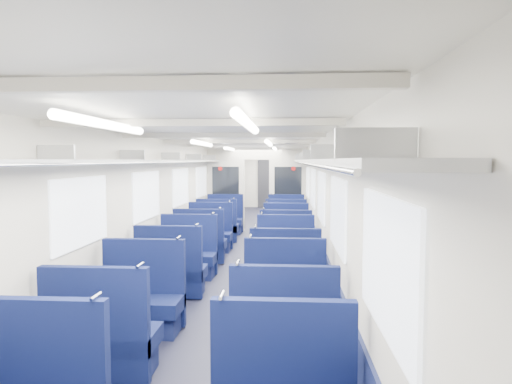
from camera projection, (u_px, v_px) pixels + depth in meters
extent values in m
cube|color=black|center=(249.00, 249.00, 10.08)|extent=(2.80, 18.00, 0.01)
cube|color=silver|center=(249.00, 143.00, 9.92)|extent=(2.80, 18.00, 0.01)
cube|color=beige|center=(186.00, 196.00, 10.10)|extent=(0.02, 18.00, 2.35)
cube|color=#11183B|center=(187.00, 233.00, 10.15)|extent=(0.03, 17.90, 0.70)
cube|color=beige|center=(312.00, 197.00, 9.91)|extent=(0.02, 18.00, 2.35)
cube|color=#11183B|center=(311.00, 234.00, 9.96)|extent=(0.03, 17.90, 0.70)
cube|color=beige|center=(267.00, 179.00, 18.96)|extent=(2.80, 0.02, 2.35)
cube|color=#B2B5BA|center=(194.00, 161.00, 10.03)|extent=(0.34, 17.40, 0.04)
cylinder|color=silver|center=(202.00, 162.00, 10.02)|extent=(0.02, 17.40, 0.02)
cube|color=#B2B5BA|center=(56.00, 153.00, 4.05)|extent=(0.34, 0.03, 0.14)
cube|color=#B2B5BA|center=(132.00, 155.00, 6.04)|extent=(0.34, 0.03, 0.14)
cube|color=#B2B5BA|center=(171.00, 156.00, 8.03)|extent=(0.34, 0.03, 0.14)
cube|color=#B2B5BA|center=(194.00, 157.00, 10.02)|extent=(0.34, 0.03, 0.14)
cube|color=#B2B5BA|center=(209.00, 158.00, 12.01)|extent=(0.34, 0.03, 0.14)
cube|color=#B2B5BA|center=(220.00, 158.00, 14.00)|extent=(0.34, 0.03, 0.14)
cube|color=#B2B5BA|center=(229.00, 158.00, 15.99)|extent=(0.34, 0.03, 0.14)
cube|color=#B2B5BA|center=(235.00, 158.00, 17.98)|extent=(0.34, 0.03, 0.14)
cube|color=#B2B5BA|center=(304.00, 161.00, 9.86)|extent=(0.34, 17.40, 0.04)
cylinder|color=silver|center=(296.00, 162.00, 9.88)|extent=(0.02, 17.40, 0.02)
cube|color=#B2B5BA|center=(376.00, 144.00, 1.90)|extent=(0.34, 0.03, 0.14)
cube|color=#B2B5BA|center=(330.00, 152.00, 3.89)|extent=(0.34, 0.03, 0.14)
cube|color=#B2B5BA|center=(316.00, 155.00, 5.88)|extent=(0.34, 0.03, 0.14)
cube|color=#B2B5BA|center=(308.00, 156.00, 7.87)|extent=(0.34, 0.03, 0.14)
cube|color=#B2B5BA|center=(304.00, 157.00, 9.86)|extent=(0.34, 0.03, 0.14)
cube|color=#B2B5BA|center=(301.00, 158.00, 11.85)|extent=(0.34, 0.03, 0.14)
cube|color=#B2B5BA|center=(299.00, 158.00, 13.84)|extent=(0.34, 0.03, 0.14)
cube|color=#B2B5BA|center=(298.00, 158.00, 15.83)|extent=(0.34, 0.03, 0.14)
cube|color=#B2B5BA|center=(297.00, 158.00, 17.82)|extent=(0.34, 0.03, 0.14)
cube|color=white|center=(81.00, 212.00, 4.90)|extent=(0.02, 1.30, 0.75)
cube|color=white|center=(147.00, 196.00, 7.19)|extent=(0.02, 1.30, 0.75)
cube|color=white|center=(181.00, 187.00, 9.48)|extent=(0.02, 1.30, 0.75)
cube|color=white|center=(201.00, 182.00, 11.77)|extent=(0.02, 1.30, 0.75)
cube|color=white|center=(218.00, 178.00, 14.56)|extent=(0.02, 1.30, 0.75)
cube|color=white|center=(227.00, 175.00, 16.85)|extent=(0.02, 1.30, 0.75)
cube|color=white|center=(385.00, 265.00, 2.43)|extent=(0.02, 1.30, 0.75)
cube|color=white|center=(338.00, 214.00, 4.71)|extent=(0.02, 1.30, 0.75)
cube|color=white|center=(321.00, 197.00, 7.00)|extent=(0.02, 1.30, 0.75)
cube|color=white|center=(313.00, 188.00, 9.29)|extent=(0.02, 1.30, 0.75)
cube|color=white|center=(308.00, 182.00, 11.58)|extent=(0.02, 1.30, 0.75)
cube|color=white|center=(304.00, 178.00, 14.37)|extent=(0.02, 1.30, 0.75)
cube|color=white|center=(301.00, 175.00, 16.66)|extent=(0.02, 1.30, 0.75)
cube|color=beige|center=(92.00, 85.00, 1.96)|extent=(2.70, 0.06, 0.06)
cube|color=beige|center=(190.00, 123.00, 3.95)|extent=(2.70, 0.06, 0.06)
cube|color=beige|center=(223.00, 135.00, 5.94)|extent=(2.70, 0.06, 0.06)
cube|color=beige|center=(239.00, 142.00, 7.93)|extent=(2.70, 0.06, 0.06)
cube|color=beige|center=(249.00, 145.00, 9.92)|extent=(2.70, 0.06, 0.06)
cube|color=beige|center=(255.00, 148.00, 11.91)|extent=(2.70, 0.06, 0.06)
cube|color=beige|center=(260.00, 150.00, 13.90)|extent=(2.70, 0.06, 0.06)
cube|color=beige|center=(263.00, 151.00, 15.89)|extent=(2.70, 0.06, 0.06)
cube|color=beige|center=(266.00, 152.00, 17.88)|extent=(2.70, 0.06, 0.06)
cylinder|color=white|center=(106.00, 124.00, 3.49)|extent=(0.07, 1.60, 0.07)
cylinder|color=white|center=(203.00, 143.00, 7.48)|extent=(0.07, 1.60, 0.07)
cylinder|color=white|center=(229.00, 149.00, 10.96)|extent=(0.07, 1.60, 0.07)
cylinder|color=white|center=(246.00, 152.00, 15.44)|extent=(0.07, 1.60, 0.07)
cylinder|color=white|center=(248.00, 124.00, 3.42)|extent=(0.07, 1.60, 0.07)
cylinder|color=white|center=(269.00, 143.00, 7.40)|extent=(0.07, 1.60, 0.07)
cylinder|color=white|center=(275.00, 149.00, 10.88)|extent=(0.07, 1.60, 0.07)
cylinder|color=white|center=(278.00, 152.00, 15.36)|extent=(0.07, 1.60, 0.07)
cube|color=black|center=(267.00, 184.00, 18.91)|extent=(0.75, 0.06, 2.00)
cube|color=beige|center=(226.00, 189.00, 12.76)|extent=(1.05, 0.08, 2.35)
cube|color=black|center=(226.00, 181.00, 12.69)|extent=(0.76, 0.02, 0.80)
cylinder|color=#B90D0C|center=(220.00, 168.00, 12.67)|extent=(0.12, 0.01, 0.12)
cube|color=beige|center=(288.00, 189.00, 12.64)|extent=(1.05, 0.08, 2.35)
cube|color=black|center=(288.00, 181.00, 12.57)|extent=(0.76, 0.02, 0.80)
cylinder|color=#B90D0C|center=(293.00, 169.00, 12.53)|extent=(0.12, 0.01, 0.12)
cube|color=beige|center=(257.00, 153.00, 12.63)|extent=(0.70, 0.08, 0.35)
cube|color=#0E1847|center=(38.00, 373.00, 3.07)|extent=(0.97, 0.09, 1.04)
cylinder|color=silver|center=(96.00, 297.00, 3.00)|extent=(0.02, 0.15, 0.02)
cube|color=#0E1847|center=(283.00, 375.00, 3.04)|extent=(0.97, 0.09, 1.04)
cylinder|color=silver|center=(222.00, 295.00, 3.03)|extent=(0.02, 0.15, 0.02)
cube|color=#0E1847|center=(105.00, 338.00, 4.18)|extent=(0.97, 0.51, 0.17)
cube|color=#0E153B|center=(105.00, 360.00, 4.20)|extent=(0.90, 0.41, 0.25)
cube|color=#0E1847|center=(95.00, 325.00, 3.96)|extent=(0.97, 0.09, 1.04)
cylinder|color=silver|center=(140.00, 265.00, 3.90)|extent=(0.02, 0.15, 0.02)
cube|color=#0E1847|center=(284.00, 337.00, 4.23)|extent=(0.97, 0.51, 0.17)
cube|color=#0E153B|center=(284.00, 358.00, 4.24)|extent=(0.90, 0.41, 0.25)
cube|color=#0E1847|center=(284.00, 323.00, 4.00)|extent=(0.97, 0.09, 1.04)
cylinder|color=silver|center=(238.00, 263.00, 4.00)|extent=(0.02, 0.15, 0.02)
cube|color=#0E1847|center=(139.00, 305.00, 5.15)|extent=(0.97, 0.51, 0.17)
cube|color=#0E153B|center=(139.00, 323.00, 5.17)|extent=(0.90, 0.41, 0.25)
cube|color=#0E1847|center=(145.00, 282.00, 5.35)|extent=(0.97, 0.09, 1.04)
cylinder|color=silver|center=(178.00, 238.00, 5.28)|extent=(0.02, 0.15, 0.02)
cube|color=#0E1847|center=(285.00, 303.00, 5.21)|extent=(0.97, 0.51, 0.17)
cube|color=#0E153B|center=(285.00, 321.00, 5.22)|extent=(0.90, 0.41, 0.25)
cube|color=#0E1847|center=(285.00, 281.00, 5.40)|extent=(0.97, 0.09, 1.04)
cylinder|color=silver|center=(251.00, 236.00, 5.39)|extent=(0.02, 0.15, 0.02)
cube|color=#0E1847|center=(172.00, 272.00, 6.64)|extent=(0.97, 0.51, 0.17)
cube|color=#0E153B|center=(172.00, 286.00, 6.66)|extent=(0.90, 0.41, 0.25)
cube|color=#0E1847|center=(168.00, 262.00, 6.42)|extent=(0.97, 0.09, 1.04)
cylinder|color=silver|center=(197.00, 225.00, 6.35)|extent=(0.02, 0.15, 0.02)
cube|color=#0E1847|center=(285.00, 277.00, 6.39)|extent=(0.97, 0.51, 0.17)
cube|color=#0E153B|center=(285.00, 291.00, 6.41)|extent=(0.90, 0.41, 0.25)
cube|color=#0E1847|center=(285.00, 266.00, 6.17)|extent=(0.97, 0.09, 1.04)
cylinder|color=silver|center=(255.00, 227.00, 6.16)|extent=(0.02, 0.15, 0.02)
cube|color=#0E1847|center=(187.00, 258.00, 7.60)|extent=(0.97, 0.51, 0.17)
cube|color=#0E153B|center=(187.00, 271.00, 7.61)|extent=(0.90, 0.41, 0.25)
cube|color=#0E1847|center=(189.00, 244.00, 7.79)|extent=(0.97, 0.09, 1.04)
cylinder|color=silver|center=(213.00, 213.00, 7.73)|extent=(0.02, 0.15, 0.02)
cube|color=#0E1847|center=(285.00, 259.00, 7.52)|extent=(0.97, 0.51, 0.17)
cube|color=#0E153B|center=(285.00, 272.00, 7.53)|extent=(0.90, 0.41, 0.25)
cube|color=#0E1847|center=(286.00, 245.00, 7.71)|extent=(0.97, 0.09, 1.04)
cylinder|color=silver|center=(262.00, 213.00, 7.70)|extent=(0.02, 0.15, 0.02)
cube|color=#0E1847|center=(201.00, 245.00, 8.84)|extent=(0.97, 0.51, 0.17)
cube|color=#0E153B|center=(201.00, 255.00, 8.85)|extent=(0.90, 0.41, 0.25)
cube|color=#0E1847|center=(199.00, 236.00, 8.61)|extent=(0.97, 0.09, 1.04)
cylinder|color=silver|center=(220.00, 208.00, 8.55)|extent=(0.02, 0.15, 0.02)
cube|color=#0E1847|center=(286.00, 246.00, 8.66)|extent=(0.97, 0.51, 0.17)
cube|color=#0E153B|center=(286.00, 257.00, 8.67)|extent=(0.90, 0.41, 0.25)
cube|color=#0E1847|center=(286.00, 238.00, 8.44)|extent=(0.97, 0.09, 1.04)
cylinder|color=silver|center=(264.00, 209.00, 8.43)|extent=(0.02, 0.15, 0.02)
cube|color=#0E1847|center=(209.00, 236.00, 9.80)|extent=(0.97, 0.51, 0.17)
cube|color=#0E153B|center=(209.00, 246.00, 9.81)|extent=(0.90, 0.41, 0.25)
cube|color=#0E1847|center=(211.00, 225.00, 9.99)|extent=(0.97, 0.09, 1.04)
cylinder|color=silver|center=(229.00, 201.00, 9.93)|extent=(0.02, 0.15, 0.02)
cube|color=#0E1847|center=(286.00, 238.00, 9.60)|extent=(0.97, 0.51, 0.17)
cube|color=#0E153B|center=(286.00, 248.00, 9.62)|extent=(0.90, 0.41, 0.25)
cube|color=#0E1847|center=(286.00, 227.00, 9.80)|extent=(0.97, 0.09, 1.04)
cylinder|color=silver|center=(267.00, 202.00, 9.79)|extent=(0.02, 0.15, 0.02)
cube|color=#0E1847|center=(218.00, 228.00, 11.02)|extent=(0.97, 0.51, 0.17)
cube|color=#0E153B|center=(218.00, 236.00, 11.03)|extent=(0.90, 0.41, 0.25)
cube|color=#0E1847|center=(217.00, 221.00, 10.79)|extent=(0.97, 0.09, 1.04)
cylinder|color=silver|center=(234.00, 198.00, 10.73)|extent=(0.02, 0.15, 0.02)
cube|color=#0E1847|center=(286.00, 228.00, 10.99)|extent=(0.97, 0.51, 0.17)
cube|color=#0E153B|center=(286.00, 237.00, 11.00)|extent=(0.90, 0.41, 0.25)
cube|color=#0E1847|center=(286.00, 221.00, 10.77)|extent=(0.97, 0.09, 1.04)
cylinder|color=silver|center=(269.00, 198.00, 10.76)|extent=(0.02, 0.15, 0.02)
cube|color=#0E1847|center=(224.00, 222.00, 12.14)|extent=(0.97, 0.51, 0.17)
cube|color=#0E153B|center=(224.00, 229.00, 12.15)|extent=(0.90, 0.41, 0.25)
cube|color=#0E1847|center=(225.00, 213.00, 12.33)|extent=(0.97, 0.09, 1.04)
cylinder|color=silver|center=(240.00, 194.00, 12.26)|extent=(0.02, 0.15, 0.02)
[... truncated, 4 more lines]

